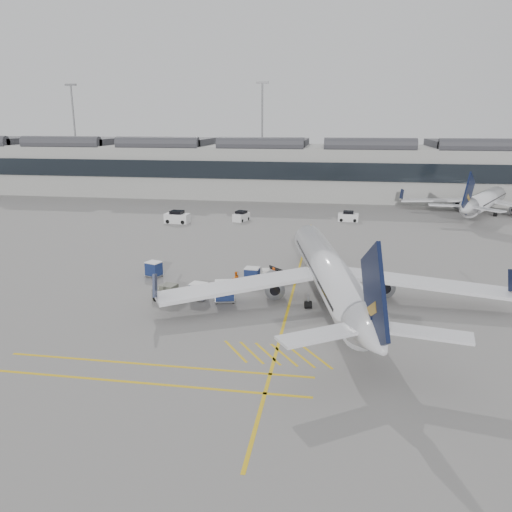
# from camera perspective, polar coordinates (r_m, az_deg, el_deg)

# --- Properties ---
(ground) EXTENTS (220.00, 220.00, 0.00)m
(ground) POSITION_cam_1_polar(r_m,az_deg,el_deg) (45.51, -9.30, -6.22)
(ground) COLOR gray
(ground) RESTS_ON ground
(terminal) EXTENTS (200.00, 20.45, 12.40)m
(terminal) POSITION_cam_1_polar(r_m,az_deg,el_deg) (113.30, 2.17, 10.05)
(terminal) COLOR #9E9E99
(terminal) RESTS_ON ground
(light_masts) EXTENTS (113.00, 0.60, 25.45)m
(light_masts) POSITION_cam_1_polar(r_m,az_deg,el_deg) (127.01, 2.25, 14.39)
(light_masts) COLOR slate
(light_masts) RESTS_ON ground
(apron_markings) EXTENTS (0.25, 60.00, 0.01)m
(apron_markings) POSITION_cam_1_polar(r_m,az_deg,el_deg) (52.85, 4.52, -2.97)
(apron_markings) COLOR gold
(apron_markings) RESTS_ON ground
(airliner_main) EXTENTS (31.63, 34.90, 9.38)m
(airliner_main) POSITION_cam_1_polar(r_m,az_deg,el_deg) (46.73, 8.48, -2.03)
(airliner_main) COLOR silver
(airliner_main) RESTS_ON ground
(airliner_far) EXTENTS (27.22, 30.03, 8.74)m
(airliner_far) POSITION_cam_1_polar(r_m,az_deg,el_deg) (99.56, 24.82, 5.85)
(airliner_far) COLOR silver
(airliner_far) RESTS_ON ground
(belt_loader) EXTENTS (4.21, 1.97, 1.67)m
(belt_loader) POSITION_cam_1_polar(r_m,az_deg,el_deg) (52.81, 2.10, -2.40)
(belt_loader) COLOR silver
(belt_loader) RESTS_ON ground
(baggage_cart_a) EXTENTS (1.69, 1.43, 1.67)m
(baggage_cart_a) POSITION_cam_1_polar(r_m,az_deg,el_deg) (52.12, -0.45, -2.16)
(baggage_cart_a) COLOR gray
(baggage_cart_a) RESTS_ON ground
(baggage_cart_b) EXTENTS (2.20, 1.96, 1.97)m
(baggage_cart_b) POSITION_cam_1_polar(r_m,az_deg,el_deg) (46.92, -3.61, -4.00)
(baggage_cart_b) COLOR gray
(baggage_cart_b) RESTS_ON ground
(baggage_cart_c) EXTENTS (1.78, 1.56, 1.63)m
(baggage_cart_c) POSITION_cam_1_polar(r_m,az_deg,el_deg) (47.70, -6.60, -3.97)
(baggage_cart_c) COLOR gray
(baggage_cart_c) RESTS_ON ground
(baggage_cart_d) EXTENTS (1.96, 1.78, 1.69)m
(baggage_cart_d) POSITION_cam_1_polar(r_m,az_deg,el_deg) (55.30, -11.60, -1.43)
(baggage_cart_d) COLOR gray
(baggage_cart_d) RESTS_ON ground
(ramp_agent_a) EXTENTS (0.75, 0.74, 1.75)m
(ramp_agent_a) POSITION_cam_1_polar(r_m,az_deg,el_deg) (51.99, 2.06, -2.24)
(ramp_agent_a) COLOR #DB470B
(ramp_agent_a) RESTS_ON ground
(ramp_agent_b) EXTENTS (0.93, 0.83, 1.57)m
(ramp_agent_b) POSITION_cam_1_polar(r_m,az_deg,el_deg) (51.21, -2.33, -2.62)
(ramp_agent_b) COLOR orange
(ramp_agent_b) RESTS_ON ground
(pushback_tug) EXTENTS (3.09, 2.28, 1.55)m
(pushback_tug) POSITION_cam_1_polar(r_m,az_deg,el_deg) (47.98, -9.89, -4.22)
(pushback_tug) COLOR #555649
(pushback_tug) RESTS_ON ground
(safety_cone_nose) EXTENTS (0.35, 0.35, 0.49)m
(safety_cone_nose) POSITION_cam_1_polar(r_m,az_deg,el_deg) (61.71, 7.96, -0.15)
(safety_cone_nose) COLOR #F24C0A
(safety_cone_nose) RESTS_ON ground
(safety_cone_engine) EXTENTS (0.36, 0.36, 0.49)m
(safety_cone_engine) POSITION_cam_1_polar(r_m,az_deg,el_deg) (46.28, 9.63, -5.54)
(safety_cone_engine) COLOR #F24C0A
(safety_cone_engine) RESTS_ON ground
(service_van_left) EXTENTS (4.13, 2.32, 2.05)m
(service_van_left) POSITION_cam_1_polar(r_m,az_deg,el_deg) (83.76, -9.00, 4.38)
(service_van_left) COLOR silver
(service_van_left) RESTS_ON ground
(service_van_mid) EXTENTS (2.59, 3.67, 1.71)m
(service_van_mid) POSITION_cam_1_polar(r_m,az_deg,el_deg) (84.45, -1.70, 4.55)
(service_van_mid) COLOR silver
(service_van_mid) RESTS_ON ground
(service_van_right) EXTENTS (3.43, 1.84, 1.72)m
(service_van_right) POSITION_cam_1_polar(r_m,az_deg,el_deg) (85.60, 10.50, 4.45)
(service_van_right) COLOR silver
(service_van_right) RESTS_ON ground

